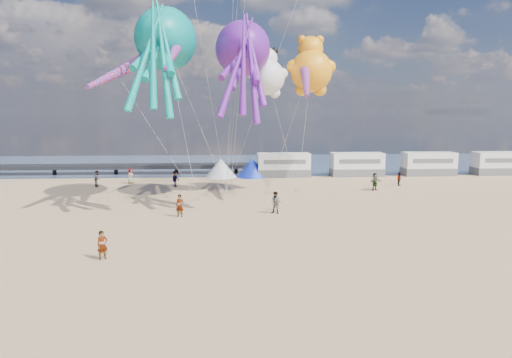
# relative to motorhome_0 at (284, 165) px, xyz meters

# --- Properties ---
(ground) EXTENTS (120.00, 120.00, 0.00)m
(ground) POSITION_rel_motorhome_0_xyz_m (-6.00, -40.00, -1.50)
(ground) COLOR tan
(ground) RESTS_ON ground
(water) EXTENTS (120.00, 120.00, 0.00)m
(water) POSITION_rel_motorhome_0_xyz_m (-6.00, 15.00, -1.48)
(water) COLOR #344865
(water) RESTS_ON ground
(pier) EXTENTS (60.00, 3.00, 0.50)m
(pier) POSITION_rel_motorhome_0_xyz_m (-34.00, 4.00, -0.50)
(pier) COLOR black
(pier) RESTS_ON ground
(motorhome_0) EXTENTS (6.60, 2.50, 3.00)m
(motorhome_0) POSITION_rel_motorhome_0_xyz_m (0.00, 0.00, 0.00)
(motorhome_0) COLOR silver
(motorhome_0) RESTS_ON ground
(motorhome_1) EXTENTS (6.60, 2.50, 3.00)m
(motorhome_1) POSITION_rel_motorhome_0_xyz_m (9.50, 0.00, 0.00)
(motorhome_1) COLOR silver
(motorhome_1) RESTS_ON ground
(motorhome_2) EXTENTS (6.60, 2.50, 3.00)m
(motorhome_2) POSITION_rel_motorhome_0_xyz_m (19.00, 0.00, 0.00)
(motorhome_2) COLOR silver
(motorhome_2) RESTS_ON ground
(motorhome_3) EXTENTS (6.60, 2.50, 3.00)m
(motorhome_3) POSITION_rel_motorhome_0_xyz_m (28.50, 0.00, 0.00)
(motorhome_3) COLOR silver
(motorhome_3) RESTS_ON ground
(tent_white) EXTENTS (4.00, 4.00, 2.40)m
(tent_white) POSITION_rel_motorhome_0_xyz_m (-8.00, 0.00, -0.30)
(tent_white) COLOR white
(tent_white) RESTS_ON ground
(tent_blue) EXTENTS (4.00, 4.00, 2.40)m
(tent_blue) POSITION_rel_motorhome_0_xyz_m (-4.00, 0.00, -0.30)
(tent_blue) COLOR #1933CC
(tent_blue) RESTS_ON ground
(standing_person) EXTENTS (0.72, 0.67, 1.65)m
(standing_person) POSITION_rel_motorhome_0_xyz_m (-14.23, -32.21, -0.68)
(standing_person) COLOR tan
(standing_person) RESTS_ON ground
(beachgoer_0) EXTENTS (0.71, 0.77, 1.76)m
(beachgoer_0) POSITION_rel_motorhome_0_xyz_m (-18.32, -4.53, -0.62)
(beachgoer_0) COLOR #7F6659
(beachgoer_0) RESTS_ON ground
(beachgoer_1) EXTENTS (0.65, 0.92, 1.78)m
(beachgoer_1) POSITION_rel_motorhome_0_xyz_m (-21.53, -6.54, -0.61)
(beachgoer_1) COLOR #7F6659
(beachgoer_1) RESTS_ON ground
(beachgoer_2) EXTENTS (1.01, 1.10, 1.82)m
(beachgoer_2) POSITION_rel_motorhome_0_xyz_m (-12.88, -7.24, -0.59)
(beachgoer_2) COLOR #7F6659
(beachgoer_2) RESTS_ON ground
(beachgoer_3) EXTENTS (1.06, 1.07, 1.48)m
(beachgoer_3) POSITION_rel_motorhome_0_xyz_m (12.03, -8.00, -0.76)
(beachgoer_3) COLOR #7F6659
(beachgoer_3) RESTS_ON ground
(beachgoer_4) EXTENTS (1.15, 0.96, 1.84)m
(beachgoer_4) POSITION_rel_motorhome_0_xyz_m (8.34, -10.87, -0.58)
(beachgoer_4) COLOR #7F6659
(beachgoer_4) RESTS_ON ground
(beachgoer_5) EXTENTS (1.75, 0.90, 1.80)m
(beachgoer_5) POSITION_rel_motorhome_0_xyz_m (-10.95, -21.97, -0.60)
(beachgoer_5) COLOR #7F6659
(beachgoer_5) RESTS_ON ground
(beachgoer_7) EXTENTS (1.06, 0.92, 1.82)m
(beachgoer_7) POSITION_rel_motorhome_0_xyz_m (-3.30, -21.32, -0.59)
(beachgoer_7) COLOR #7F6659
(beachgoer_7) RESTS_ON ground
(sandbag_a) EXTENTS (0.50, 0.35, 0.22)m
(sandbag_a) POSITION_rel_motorhome_0_xyz_m (-10.07, -15.19, -1.39)
(sandbag_a) COLOR gray
(sandbag_a) RESTS_ON ground
(sandbag_b) EXTENTS (0.50, 0.35, 0.22)m
(sandbag_b) POSITION_rel_motorhome_0_xyz_m (-6.85, -10.71, -1.39)
(sandbag_b) COLOR gray
(sandbag_b) RESTS_ON ground
(sandbag_c) EXTENTS (0.50, 0.35, 0.22)m
(sandbag_c) POSITION_rel_motorhome_0_xyz_m (0.05, -11.12, -1.39)
(sandbag_c) COLOR gray
(sandbag_c) RESTS_ON ground
(sandbag_d) EXTENTS (0.50, 0.35, 0.22)m
(sandbag_d) POSITION_rel_motorhome_0_xyz_m (-3.08, -11.94, -1.39)
(sandbag_d) COLOR gray
(sandbag_d) RESTS_ON ground
(sandbag_e) EXTENTS (0.50, 0.35, 0.22)m
(sandbag_e) POSITION_rel_motorhome_0_xyz_m (-7.28, -11.34, -1.39)
(sandbag_e) COLOR gray
(sandbag_e) RESTS_ON ground
(kite_octopus_teal) EXTENTS (4.76, 10.57, 11.95)m
(kite_octopus_teal) POSITION_rel_motorhome_0_xyz_m (-12.45, -15.72, 12.99)
(kite_octopus_teal) COLOR #068E84
(kite_octopus_purple) EXTENTS (5.45, 10.42, 11.41)m
(kite_octopus_purple) POSITION_rel_motorhome_0_xyz_m (-5.72, -15.42, 12.26)
(kite_octopus_purple) COLOR #641B94
(kite_panda) EXTENTS (4.80, 4.63, 5.64)m
(kite_panda) POSITION_rel_motorhome_0_xyz_m (-3.34, -13.70, 9.91)
(kite_panda) COLOR silver
(kite_teddy_orange) EXTENTS (4.97, 4.69, 6.84)m
(kite_teddy_orange) POSITION_rel_motorhome_0_xyz_m (0.90, -13.27, 10.54)
(kite_teddy_orange) COLOR orange
(windsock_left) EXTENTS (3.97, 7.17, 7.35)m
(windsock_left) POSITION_rel_motorhome_0_xyz_m (-15.96, -19.56, 9.73)
(windsock_left) COLOR red
(windsock_mid) EXTENTS (1.90, 6.69, 6.61)m
(windsock_mid) POSITION_rel_motorhome_0_xyz_m (-0.28, -17.06, 9.36)
(windsock_mid) COLOR red
(windsock_right) EXTENTS (1.51, 4.98, 4.90)m
(windsock_right) POSITION_rel_motorhome_0_xyz_m (-11.49, -20.16, 10.98)
(windsock_right) COLOR red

